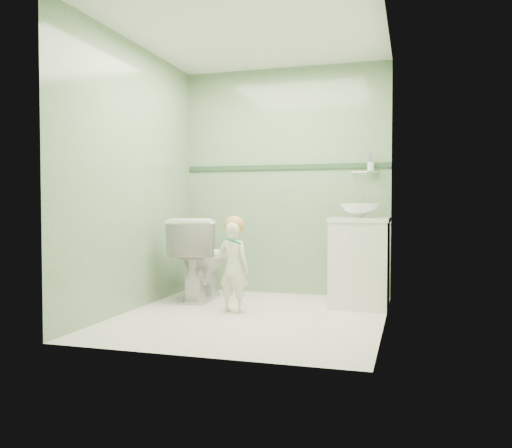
% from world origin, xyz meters
% --- Properties ---
extents(ground, '(2.50, 2.50, 0.00)m').
position_xyz_m(ground, '(0.00, 0.00, 0.00)').
color(ground, silver).
rests_on(ground, ground).
extents(room_shell, '(2.50, 2.54, 2.40)m').
position_xyz_m(room_shell, '(0.00, 0.00, 1.20)').
color(room_shell, '#719C6F').
rests_on(room_shell, ground).
extents(trim_stripe, '(2.20, 0.02, 0.05)m').
position_xyz_m(trim_stripe, '(0.00, 1.24, 1.35)').
color(trim_stripe, '#2D4F33').
rests_on(trim_stripe, room_shell).
extents(vanity, '(0.52, 0.50, 0.80)m').
position_xyz_m(vanity, '(0.84, 0.70, 0.40)').
color(vanity, white).
rests_on(vanity, ground).
extents(counter, '(0.54, 0.52, 0.04)m').
position_xyz_m(counter, '(0.84, 0.70, 0.81)').
color(counter, white).
rests_on(counter, vanity).
extents(basin, '(0.37, 0.37, 0.13)m').
position_xyz_m(basin, '(0.84, 0.70, 0.89)').
color(basin, white).
rests_on(basin, counter).
extents(faucet, '(0.03, 0.13, 0.18)m').
position_xyz_m(faucet, '(0.84, 0.89, 0.97)').
color(faucet, silver).
rests_on(faucet, counter).
extents(cup_holder, '(0.26, 0.07, 0.21)m').
position_xyz_m(cup_holder, '(0.89, 1.18, 1.33)').
color(cup_holder, silver).
rests_on(cup_holder, room_shell).
extents(toilet, '(0.55, 0.85, 0.82)m').
position_xyz_m(toilet, '(-0.74, 0.66, 0.41)').
color(toilet, white).
rests_on(toilet, ground).
extents(toddler, '(0.32, 0.24, 0.80)m').
position_xyz_m(toddler, '(-0.20, 0.12, 0.40)').
color(toddler, silver).
rests_on(toddler, ground).
extents(hair_cap, '(0.18, 0.18, 0.18)m').
position_xyz_m(hair_cap, '(-0.20, 0.15, 0.76)').
color(hair_cap, '#BE8546').
rests_on(hair_cap, toddler).
extents(teal_toothbrush, '(0.11, 0.14, 0.08)m').
position_xyz_m(teal_toothbrush, '(-0.15, -0.01, 0.64)').
color(teal_toothbrush, '#098357').
rests_on(teal_toothbrush, toddler).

